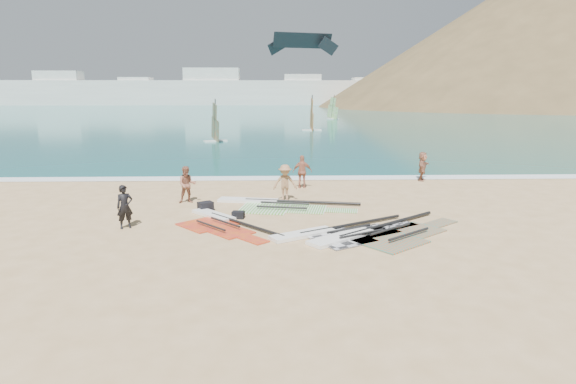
{
  "coord_description": "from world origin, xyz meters",
  "views": [
    {
      "loc": [
        0.03,
        -14.09,
        4.83
      ],
      "look_at": [
        0.6,
        4.0,
        1.0
      ],
      "focal_mm": 30.0,
      "sensor_mm": 36.0,
      "label": 1
    }
  ],
  "objects_px": {
    "rig_green": "(274,205)",
    "gear_bag_far": "(238,215)",
    "rig_grey": "(337,233)",
    "rig_orange": "(379,234)",
    "person_wetsuit": "(125,207)",
    "beachgoer_left": "(187,185)",
    "beachgoer_mid": "(285,183)",
    "gear_bag_near": "(206,206)",
    "rig_red": "(220,222)",
    "beachgoer_back": "(302,172)",
    "beachgoer_right": "(422,166)"
  },
  "relations": [
    {
      "from": "gear_bag_far",
      "to": "beachgoer_left",
      "type": "bearing_deg",
      "value": 131.43
    },
    {
      "from": "rig_grey",
      "to": "gear_bag_far",
      "type": "xyz_separation_m",
      "value": [
        -3.53,
        2.24,
        0.09
      ]
    },
    {
      "from": "rig_green",
      "to": "rig_red",
      "type": "relative_size",
      "value": 1.33
    },
    {
      "from": "person_wetsuit",
      "to": "rig_grey",
      "type": "bearing_deg",
      "value": -36.25
    },
    {
      "from": "rig_grey",
      "to": "beachgoer_left",
      "type": "xyz_separation_m",
      "value": [
        -5.93,
        4.96,
        0.76
      ]
    },
    {
      "from": "rig_red",
      "to": "beachgoer_right",
      "type": "distance_m",
      "value": 13.15
    },
    {
      "from": "beachgoer_left",
      "to": "beachgoer_mid",
      "type": "distance_m",
      "value": 4.28
    },
    {
      "from": "gear_bag_near",
      "to": "gear_bag_far",
      "type": "xyz_separation_m",
      "value": [
        1.43,
        -1.27,
        -0.04
      ]
    },
    {
      "from": "rig_grey",
      "to": "beachgoer_back",
      "type": "bearing_deg",
      "value": 65.18
    },
    {
      "from": "rig_red",
      "to": "gear_bag_near",
      "type": "xyz_separation_m",
      "value": [
        -0.79,
        2.02,
        0.13
      ]
    },
    {
      "from": "gear_bag_far",
      "to": "beachgoer_back",
      "type": "height_order",
      "value": "beachgoer_back"
    },
    {
      "from": "rig_orange",
      "to": "rig_red",
      "type": "bearing_deg",
      "value": 125.43
    },
    {
      "from": "person_wetsuit",
      "to": "beachgoer_mid",
      "type": "xyz_separation_m",
      "value": [
        5.8,
        4.16,
        0.03
      ]
    },
    {
      "from": "rig_green",
      "to": "gear_bag_far",
      "type": "height_order",
      "value": "gear_bag_far"
    },
    {
      "from": "beachgoer_back",
      "to": "person_wetsuit",
      "type": "bearing_deg",
      "value": 46.64
    },
    {
      "from": "gear_bag_far",
      "to": "beachgoer_left",
      "type": "xyz_separation_m",
      "value": [
        -2.4,
        2.72,
        0.67
      ]
    },
    {
      "from": "rig_grey",
      "to": "gear_bag_near",
      "type": "xyz_separation_m",
      "value": [
        -4.96,
        3.51,
        0.13
      ]
    },
    {
      "from": "person_wetsuit",
      "to": "beachgoer_left",
      "type": "xyz_separation_m",
      "value": [
        1.52,
        3.93,
        0.02
      ]
    },
    {
      "from": "rig_grey",
      "to": "rig_red",
      "type": "bearing_deg",
      "value": 130.4
    },
    {
      "from": "rig_grey",
      "to": "rig_orange",
      "type": "relative_size",
      "value": 0.93
    },
    {
      "from": "rig_grey",
      "to": "rig_red",
      "type": "xyz_separation_m",
      "value": [
        -4.17,
        1.5,
        -0.0
      ]
    },
    {
      "from": "rig_green",
      "to": "beachgoer_mid",
      "type": "distance_m",
      "value": 1.3
    },
    {
      "from": "beachgoer_left",
      "to": "beachgoer_mid",
      "type": "relative_size",
      "value": 0.99
    },
    {
      "from": "gear_bag_far",
      "to": "beachgoer_mid",
      "type": "bearing_deg",
      "value": 57.44
    },
    {
      "from": "rig_green",
      "to": "rig_orange",
      "type": "bearing_deg",
      "value": -40.06
    },
    {
      "from": "beachgoer_left",
      "to": "beachgoer_back",
      "type": "xyz_separation_m",
      "value": [
        5.22,
        3.11,
        0.02
      ]
    },
    {
      "from": "person_wetsuit",
      "to": "beachgoer_back",
      "type": "bearing_deg",
      "value": 17.86
    },
    {
      "from": "rig_green",
      "to": "gear_bag_near",
      "type": "bearing_deg",
      "value": -153.84
    },
    {
      "from": "beachgoer_back",
      "to": "rig_grey",
      "type": "bearing_deg",
      "value": 95.42
    },
    {
      "from": "rig_green",
      "to": "gear_bag_near",
      "type": "distance_m",
      "value": 2.9
    },
    {
      "from": "rig_red",
      "to": "gear_bag_far",
      "type": "bearing_deg",
      "value": 97.61
    },
    {
      "from": "gear_bag_near",
      "to": "beachgoer_back",
      "type": "distance_m",
      "value": 6.27
    },
    {
      "from": "rig_green",
      "to": "gear_bag_far",
      "type": "xyz_separation_m",
      "value": [
        -1.37,
        -2.02,
        0.09
      ]
    },
    {
      "from": "rig_orange",
      "to": "beachgoer_right",
      "type": "distance_m",
      "value": 11.04
    },
    {
      "from": "person_wetsuit",
      "to": "beachgoer_mid",
      "type": "height_order",
      "value": "beachgoer_mid"
    },
    {
      "from": "rig_grey",
      "to": "beachgoer_mid",
      "type": "xyz_separation_m",
      "value": [
        -1.65,
        5.18,
        0.77
      ]
    },
    {
      "from": "gear_bag_near",
      "to": "rig_red",
      "type": "bearing_deg",
      "value": -68.68
    },
    {
      "from": "rig_orange",
      "to": "beachgoer_left",
      "type": "xyz_separation_m",
      "value": [
        -7.34,
        5.13,
        0.76
      ]
    },
    {
      "from": "gear_bag_near",
      "to": "rig_orange",
      "type": "bearing_deg",
      "value": -30.07
    },
    {
      "from": "rig_grey",
      "to": "rig_green",
      "type": "bearing_deg",
      "value": 86.99
    },
    {
      "from": "beachgoer_left",
      "to": "beachgoer_back",
      "type": "height_order",
      "value": "beachgoer_back"
    },
    {
      "from": "rig_green",
      "to": "rig_red",
      "type": "height_order",
      "value": "rig_green"
    },
    {
      "from": "rig_green",
      "to": "beachgoer_right",
      "type": "relative_size",
      "value": 3.92
    },
    {
      "from": "rig_red",
      "to": "gear_bag_far",
      "type": "height_order",
      "value": "gear_bag_far"
    },
    {
      "from": "person_wetsuit",
      "to": "beachgoer_left",
      "type": "height_order",
      "value": "beachgoer_left"
    },
    {
      "from": "rig_orange",
      "to": "gear_bag_near",
      "type": "bearing_deg",
      "value": 111.99
    },
    {
      "from": "rig_grey",
      "to": "gear_bag_far",
      "type": "bearing_deg",
      "value": 117.73
    },
    {
      "from": "rig_grey",
      "to": "rig_red",
      "type": "height_order",
      "value": "rig_grey"
    },
    {
      "from": "gear_bag_near",
      "to": "rig_grey",
      "type": "bearing_deg",
      "value": -35.34
    },
    {
      "from": "rig_orange",
      "to": "gear_bag_far",
      "type": "relative_size",
      "value": 12.69
    }
  ]
}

